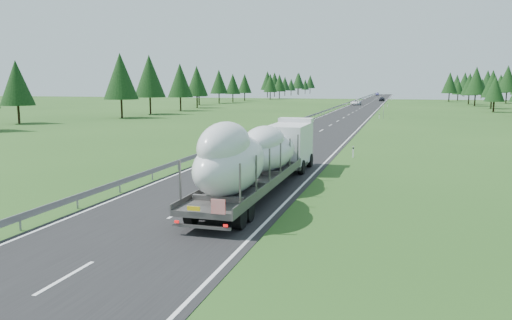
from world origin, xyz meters
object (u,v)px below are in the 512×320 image
(highway_sign, at_px, (383,109))
(distant_car_blue, at_px, (377,94))
(distant_van, at_px, (356,102))
(distant_car_dark, at_px, (382,99))
(boat_truck, at_px, (260,153))

(highway_sign, bearing_deg, distant_car_blue, 93.06)
(highway_sign, relative_size, distant_van, 0.46)
(distant_car_dark, bearing_deg, highway_sign, -86.71)
(boat_truck, xyz_separation_m, distant_car_blue, (-5.32, 251.22, -1.52))
(boat_truck, distance_m, distant_van, 123.96)
(distant_car_dark, bearing_deg, boat_truck, -89.32)
(distant_car_dark, bearing_deg, distant_van, -98.50)
(highway_sign, xyz_separation_m, distant_van, (-9.99, 58.13, -1.03))
(highway_sign, xyz_separation_m, distant_car_dark, (-3.91, 94.78, -1.01))
(distant_van, relative_size, distant_car_dark, 1.19)
(boat_truck, height_order, distant_van, boat_truck)
(boat_truck, height_order, distant_car_dark, boat_truck)
(boat_truck, bearing_deg, distant_car_dark, 89.75)
(boat_truck, relative_size, distant_van, 3.56)
(highway_sign, relative_size, distant_car_blue, 0.53)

